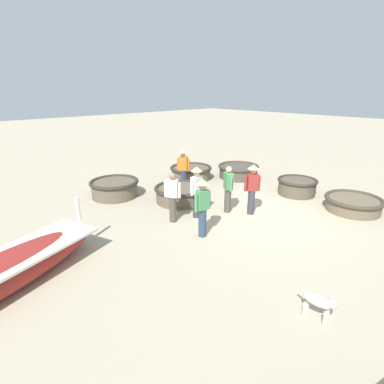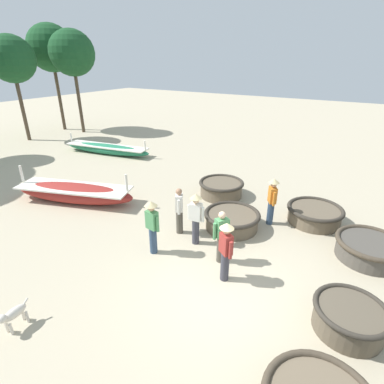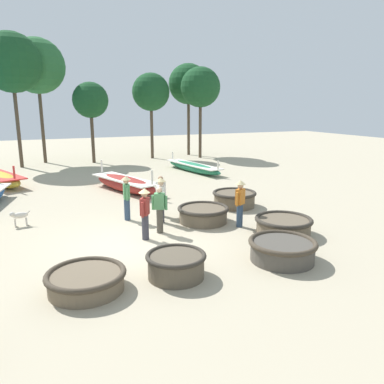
{
  "view_description": "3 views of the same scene",
  "coord_description": "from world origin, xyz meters",
  "px_view_note": "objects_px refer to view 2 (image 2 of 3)",
  "views": [
    {
      "loc": [
        -4.9,
        7.75,
        3.93
      ],
      "look_at": [
        1.86,
        1.42,
        0.72
      ],
      "focal_mm": 28.0,
      "sensor_mm": 36.0,
      "label": 1
    },
    {
      "loc": [
        -5.24,
        -2.47,
        5.26
      ],
      "look_at": [
        2.65,
        2.43,
        1.09
      ],
      "focal_mm": 28.0,
      "sensor_mm": 36.0,
      "label": 2
    },
    {
      "loc": [
        -2.63,
        -10.89,
        4.17
      ],
      "look_at": [
        2.81,
        1.82,
        0.97
      ],
      "focal_mm": 35.0,
      "sensor_mm": 36.0,
      "label": 3
    }
  ],
  "objects_px": {
    "coracle_tilted": "(370,248)",
    "fisherman_crouching": "(221,236)",
    "fisherman_by_coracle": "(196,216)",
    "dog": "(13,315)",
    "long_boat_blue_hull": "(75,193)",
    "fisherman_standing_left": "(272,199)",
    "long_boat_red_hull": "(107,149)",
    "tree_tall_back": "(11,59)",
    "fisherman_hauling": "(179,210)",
    "coracle_far_left": "(314,214)",
    "fisherman_standing_right": "(226,248)",
    "tree_rightmost": "(72,53)",
    "coracle_front_left": "(349,317)",
    "coracle_center": "(221,188)",
    "fisherman_with_hat": "(152,224)",
    "coracle_beside_post": "(232,219)",
    "tree_left_mid": "(51,48)"
  },
  "relations": [
    {
      "from": "coracle_beside_post",
      "to": "coracle_far_left",
      "type": "bearing_deg",
      "value": -50.63
    },
    {
      "from": "coracle_far_left",
      "to": "fisherman_hauling",
      "type": "height_order",
      "value": "fisherman_hauling"
    },
    {
      "from": "fisherman_with_hat",
      "to": "fisherman_crouching",
      "type": "distance_m",
      "value": 1.97
    },
    {
      "from": "fisherman_by_coracle",
      "to": "fisherman_standing_left",
      "type": "relative_size",
      "value": 1.0
    },
    {
      "from": "coracle_far_left",
      "to": "long_boat_red_hull",
      "type": "relative_size",
      "value": 0.33
    },
    {
      "from": "fisherman_hauling",
      "to": "tree_tall_back",
      "type": "distance_m",
      "value": 16.99
    },
    {
      "from": "coracle_center",
      "to": "fisherman_by_coracle",
      "type": "bearing_deg",
      "value": -165.58
    },
    {
      "from": "fisherman_standing_right",
      "to": "tree_tall_back",
      "type": "distance_m",
      "value": 19.43
    },
    {
      "from": "coracle_front_left",
      "to": "fisherman_standing_left",
      "type": "height_order",
      "value": "fisherman_standing_left"
    },
    {
      "from": "fisherman_by_coracle",
      "to": "dog",
      "type": "bearing_deg",
      "value": 161.73
    },
    {
      "from": "fisherman_standing_right",
      "to": "tree_tall_back",
      "type": "xyz_separation_m",
      "value": [
        5.84,
        18.04,
        4.21
      ]
    },
    {
      "from": "coracle_beside_post",
      "to": "fisherman_crouching",
      "type": "relative_size",
      "value": 1.2
    },
    {
      "from": "coracle_center",
      "to": "dog",
      "type": "height_order",
      "value": "coracle_center"
    },
    {
      "from": "long_boat_blue_hull",
      "to": "fisherman_standing_left",
      "type": "bearing_deg",
      "value": -71.64
    },
    {
      "from": "coracle_front_left",
      "to": "long_boat_blue_hull",
      "type": "bearing_deg",
      "value": 83.79
    },
    {
      "from": "fisherman_hauling",
      "to": "coracle_far_left",
      "type": "bearing_deg",
      "value": -49.77
    },
    {
      "from": "coracle_front_left",
      "to": "fisherman_crouching",
      "type": "distance_m",
      "value": 3.45
    },
    {
      "from": "long_boat_red_hull",
      "to": "tree_tall_back",
      "type": "height_order",
      "value": "tree_tall_back"
    },
    {
      "from": "long_boat_red_hull",
      "to": "dog",
      "type": "height_order",
      "value": "long_boat_red_hull"
    },
    {
      "from": "fisherman_by_coracle",
      "to": "tree_rightmost",
      "type": "distance_m",
      "value": 18.12
    },
    {
      "from": "coracle_far_left",
      "to": "coracle_beside_post",
      "type": "xyz_separation_m",
      "value": [
        -1.87,
        2.28,
        -0.0
      ]
    },
    {
      "from": "long_boat_blue_hull",
      "to": "fisherman_standing_left",
      "type": "relative_size",
      "value": 3.01
    },
    {
      "from": "fisherman_with_hat",
      "to": "fisherman_crouching",
      "type": "relative_size",
      "value": 1.06
    },
    {
      "from": "tree_left_mid",
      "to": "coracle_center",
      "type": "bearing_deg",
      "value": -106.2
    },
    {
      "from": "fisherman_standing_right",
      "to": "dog",
      "type": "relative_size",
      "value": 2.44
    },
    {
      "from": "fisherman_with_hat",
      "to": "dog",
      "type": "distance_m",
      "value": 3.82
    },
    {
      "from": "tree_tall_back",
      "to": "long_boat_red_hull",
      "type": "bearing_deg",
      "value": -85.72
    },
    {
      "from": "coracle_far_left",
      "to": "long_boat_red_hull",
      "type": "height_order",
      "value": "long_boat_red_hull"
    },
    {
      "from": "coracle_beside_post",
      "to": "tree_tall_back",
      "type": "xyz_separation_m",
      "value": [
        3.38,
        17.1,
        4.85
      ]
    },
    {
      "from": "coracle_front_left",
      "to": "long_boat_blue_hull",
      "type": "height_order",
      "value": "long_boat_blue_hull"
    },
    {
      "from": "fisherman_crouching",
      "to": "coracle_far_left",
      "type": "bearing_deg",
      "value": -25.64
    },
    {
      "from": "long_boat_blue_hull",
      "to": "fisherman_crouching",
      "type": "distance_m",
      "value": 6.69
    },
    {
      "from": "long_boat_blue_hull",
      "to": "coracle_far_left",
      "type": "bearing_deg",
      "value": -68.66
    },
    {
      "from": "coracle_center",
      "to": "dog",
      "type": "relative_size",
      "value": 2.69
    },
    {
      "from": "fisherman_hauling",
      "to": "tree_tall_back",
      "type": "xyz_separation_m",
      "value": [
        4.55,
        15.78,
        4.34
      ]
    },
    {
      "from": "tree_rightmost",
      "to": "fisherman_with_hat",
      "type": "bearing_deg",
      "value": -123.36
    },
    {
      "from": "fisherman_with_hat",
      "to": "fisherman_hauling",
      "type": "height_order",
      "value": "fisherman_with_hat"
    },
    {
      "from": "long_boat_red_hull",
      "to": "fisherman_with_hat",
      "type": "xyz_separation_m",
      "value": [
        -6.41,
        -8.62,
        0.65
      ]
    },
    {
      "from": "tree_tall_back",
      "to": "fisherman_hauling",
      "type": "bearing_deg",
      "value": -106.1
    },
    {
      "from": "coracle_center",
      "to": "fisherman_by_coracle",
      "type": "relative_size",
      "value": 1.1
    },
    {
      "from": "long_boat_blue_hull",
      "to": "fisherman_with_hat",
      "type": "height_order",
      "value": "fisherman_with_hat"
    },
    {
      "from": "fisherman_hauling",
      "to": "fisherman_standing_left",
      "type": "bearing_deg",
      "value": -47.55
    },
    {
      "from": "coracle_tilted",
      "to": "fisherman_crouching",
      "type": "height_order",
      "value": "fisherman_crouching"
    },
    {
      "from": "dog",
      "to": "tree_rightmost",
      "type": "relative_size",
      "value": 0.1
    },
    {
      "from": "dog",
      "to": "fisherman_standing_right",
      "type": "bearing_deg",
      "value": -39.46
    },
    {
      "from": "fisherman_standing_right",
      "to": "tree_rightmost",
      "type": "distance_m",
      "value": 19.87
    },
    {
      "from": "fisherman_standing_left",
      "to": "tree_tall_back",
      "type": "distance_m",
      "value": 18.74
    },
    {
      "from": "long_boat_blue_hull",
      "to": "fisherman_standing_left",
      "type": "height_order",
      "value": "fisherman_standing_left"
    },
    {
      "from": "long_boat_blue_hull",
      "to": "fisherman_standing_left",
      "type": "xyz_separation_m",
      "value": [
        2.38,
        -7.17,
        0.57
      ]
    },
    {
      "from": "fisherman_standing_left",
      "to": "fisherman_with_hat",
      "type": "distance_m",
      "value": 4.17
    }
  ]
}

